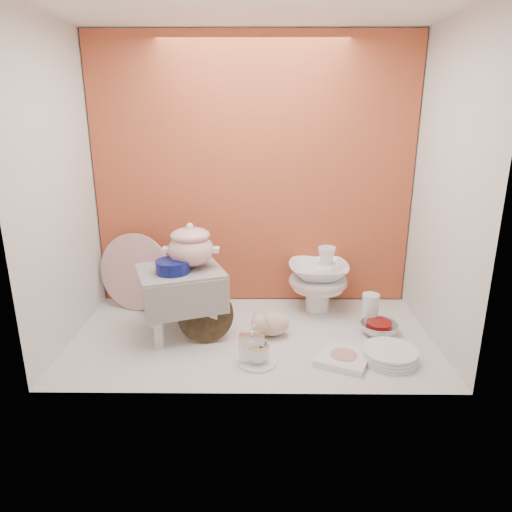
{
  "coord_description": "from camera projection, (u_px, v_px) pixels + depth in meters",
  "views": [
    {
      "loc": [
        0.04,
        -2.12,
        1.1
      ],
      "look_at": [
        0.02,
        0.02,
        0.42
      ],
      "focal_mm": 32.53,
      "sensor_mm": 36.0,
      "label": 1
    }
  ],
  "objects": [
    {
      "name": "crystal_bowl",
      "position": [
        379.0,
        329.0,
        2.37
      ],
      "size": [
        0.21,
        0.21,
        0.06
      ],
      "primitive_type": "imported",
      "rotation": [
        0.0,
        0.0,
        -0.12
      ],
      "color": "silver",
      "rests_on": "ground"
    },
    {
      "name": "cobalt_bowl",
      "position": [
        173.0,
        266.0,
        2.23
      ],
      "size": [
        0.21,
        0.21,
        0.06
      ],
      "primitive_type": "cylinder",
      "rotation": [
        0.0,
        0.0,
        -0.27
      ],
      "color": "#0B1255",
      "rests_on": "step_stool"
    },
    {
      "name": "gold_rim_teacup",
      "position": [
        257.0,
        352.0,
        2.08
      ],
      "size": [
        0.13,
        0.13,
        0.09
      ],
      "primitive_type": "imported",
      "rotation": [
        0.0,
        0.0,
        0.2
      ],
      "color": "white",
      "rests_on": "teacup_saucer"
    },
    {
      "name": "ground",
      "position": [
        252.0,
        336.0,
        2.36
      ],
      "size": [
        1.8,
        1.8,
        0.0
      ],
      "primitive_type": "plane",
      "color": "silver",
      "rests_on": "ground"
    },
    {
      "name": "dinner_plate_stack",
      "position": [
        390.0,
        355.0,
        2.11
      ],
      "size": [
        0.3,
        0.3,
        0.06
      ],
      "primitive_type": "cylinder",
      "rotation": [
        0.0,
        0.0,
        -0.17
      ],
      "color": "white",
      "rests_on": "ground"
    },
    {
      "name": "lacquer_tray",
      "position": [
        205.0,
        315.0,
        2.29
      ],
      "size": [
        0.29,
        0.15,
        0.26
      ],
      "primitive_type": null,
      "rotation": [
        0.0,
        0.0,
        0.14
      ],
      "color": "black",
      "rests_on": "ground"
    },
    {
      "name": "floral_platter",
      "position": [
        135.0,
        272.0,
        2.62
      ],
      "size": [
        0.45,
        0.21,
        0.44
      ],
      "primitive_type": null,
      "rotation": [
        0.0,
        0.0,
        -0.3
      ],
      "color": "white",
      "rests_on": "ground"
    },
    {
      "name": "mantel_clock",
      "position": [
        252.0,
        348.0,
        2.07
      ],
      "size": [
        0.12,
        0.05,
        0.17
      ],
      "primitive_type": "cube",
      "rotation": [
        0.0,
        0.0,
        -0.09
      ],
      "color": "silver",
      "rests_on": "ground"
    },
    {
      "name": "niche_shell",
      "position": [
        252.0,
        146.0,
        2.24
      ],
      "size": [
        1.86,
        1.03,
        1.53
      ],
      "color": "#B5402D",
      "rests_on": "ground"
    },
    {
      "name": "step_stool",
      "position": [
        182.0,
        301.0,
        2.34
      ],
      "size": [
        0.5,
        0.47,
        0.34
      ],
      "primitive_type": null,
      "rotation": [
        0.0,
        0.0,
        0.36
      ],
      "color": "silver",
      "rests_on": "ground"
    },
    {
      "name": "blue_white_vase",
      "position": [
        169.0,
        292.0,
        2.59
      ],
      "size": [
        0.3,
        0.3,
        0.24
      ],
      "primitive_type": "imported",
      "rotation": [
        0.0,
        0.0,
        -0.36
      ],
      "color": "white",
      "rests_on": "ground"
    },
    {
      "name": "porcelain_tower",
      "position": [
        318.0,
        279.0,
        2.6
      ],
      "size": [
        0.39,
        0.39,
        0.38
      ],
      "primitive_type": null,
      "rotation": [
        0.0,
        0.0,
        -0.2
      ],
      "color": "white",
      "rests_on": "ground"
    },
    {
      "name": "teacup_saucer",
      "position": [
        257.0,
        362.0,
        2.1
      ],
      "size": [
        0.23,
        0.23,
        0.01
      ],
      "primitive_type": "cylinder",
      "rotation": [
        0.0,
        0.0,
        -0.43
      ],
      "color": "white",
      "rests_on": "ground"
    },
    {
      "name": "soup_tureen",
      "position": [
        191.0,
        245.0,
        2.29
      ],
      "size": [
        0.36,
        0.36,
        0.23
      ],
      "primitive_type": null,
      "rotation": [
        0.0,
        0.0,
        0.43
      ],
      "color": "white",
      "rests_on": "step_stool"
    },
    {
      "name": "clear_glass_vase",
      "position": [
        370.0,
        310.0,
        2.44
      ],
      "size": [
        0.11,
        0.11,
        0.18
      ],
      "primitive_type": "cylinder",
      "rotation": [
        0.0,
        0.0,
        0.22
      ],
      "color": "silver",
      "rests_on": "ground"
    },
    {
      "name": "lattice_dish",
      "position": [
        344.0,
        358.0,
        2.12
      ],
      "size": [
        0.29,
        0.29,
        0.03
      ],
      "primitive_type": "cube",
      "rotation": [
        0.0,
        0.0,
        -0.43
      ],
      "color": "white",
      "rests_on": "ground"
    },
    {
      "name": "plush_pig",
      "position": [
        272.0,
        324.0,
        2.34
      ],
      "size": [
        0.27,
        0.23,
        0.13
      ],
      "primitive_type": "ellipsoid",
      "rotation": [
        0.0,
        0.0,
        0.39
      ],
      "color": "#CCA98F",
      "rests_on": "ground"
    }
  ]
}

